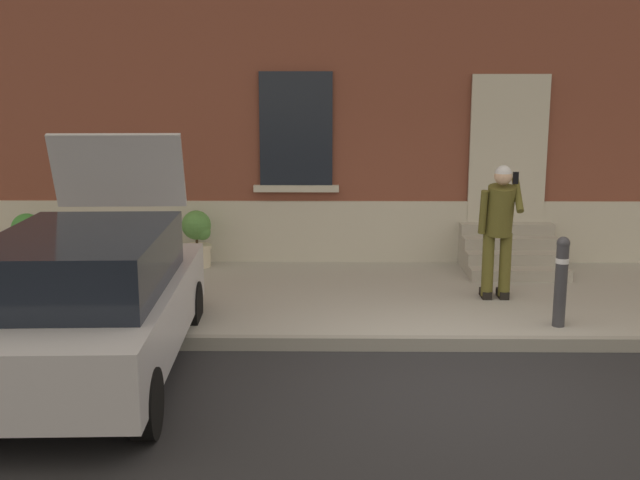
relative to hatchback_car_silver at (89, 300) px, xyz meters
The scene contains 10 objects.
ground_plane 3.62m from the hatchback_car_silver, ahead, with size 80.00×80.00×0.00m, color #232326.
sidewalk 4.49m from the hatchback_car_silver, 37.22° to the left, with size 24.00×3.60×0.15m, color #99968E.
curb_edge 3.70m from the hatchback_car_silver, 13.10° to the left, with size 24.00×0.12×0.15m, color gray.
building_facade 6.91m from the hatchback_car_silver, 55.65° to the left, with size 24.00×1.52×7.50m.
entrance_stoop 6.46m from the hatchback_car_silver, 38.36° to the left, with size 1.41×1.28×0.64m.
hatchback_car_silver is the anchor object (origin of this frame).
bollard_near_person 5.14m from the hatchback_car_silver, 13.88° to the left, with size 0.15×0.15×1.04m.
person_on_phone 5.07m from the hatchback_car_silver, 27.27° to the left, with size 0.51×0.51×1.74m.
planter_terracotta 4.33m from the hatchback_car_silver, 118.59° to the left, with size 0.44×0.44×0.86m.
planter_cream 4.11m from the hatchback_car_silver, 84.77° to the left, with size 0.44×0.44×0.86m.
Camera 1 is at (-1.18, -7.19, 2.90)m, focal length 43.53 mm.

